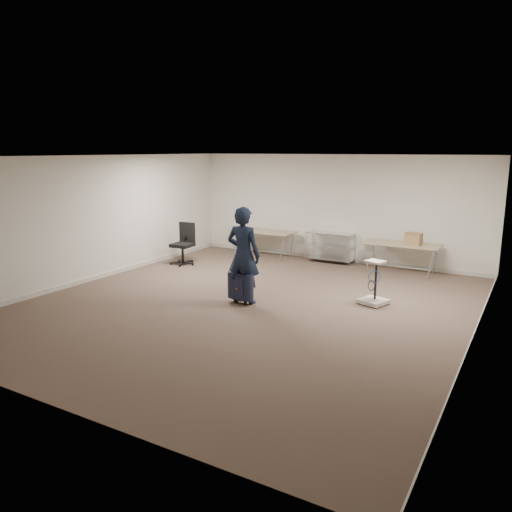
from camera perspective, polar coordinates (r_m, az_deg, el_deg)
The scene contains 10 objects.
ground at distance 9.67m, azimuth -0.79°, elevation -5.51°, with size 9.00×9.00×0.00m, color #47372B.
room_shell at distance 10.82m, azimuth 2.94°, elevation -3.33°, with size 8.00×9.00×9.00m.
folding_table_left at distance 13.77m, azimuth 0.77°, elevation 2.71°, with size 1.80×0.75×0.73m.
folding_table_right at distance 12.41m, azimuth 16.30°, elevation 1.17°, with size 1.80×0.75×0.73m.
wire_shelf at distance 13.24m, azimuth 8.51°, elevation 1.15°, with size 1.22×0.47×0.80m.
person at distance 9.55m, azimuth -1.45°, elevation 0.10°, with size 0.68×0.45×1.88m, color black.
suitcase at distance 9.60m, azimuth -1.78°, elevation -3.48°, with size 0.39×0.26×1.02m.
office_chair at distance 13.06m, azimuth -8.27°, elevation 0.49°, with size 0.65×0.65×1.07m.
equipment_cart at distance 9.87m, azimuth 13.30°, elevation -4.11°, with size 0.59×0.59×0.86m.
cardboard_box at distance 12.30m, azimuth 17.55°, elevation 1.90°, with size 0.36×0.27×0.27m, color olive.
Camera 1 is at (4.70, -7.93, 2.92)m, focal length 35.00 mm.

